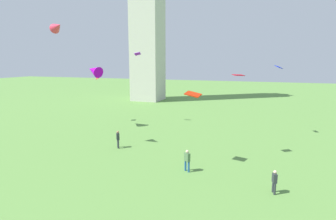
{
  "coord_description": "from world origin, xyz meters",
  "views": [
    {
      "loc": [
        8.94,
        -2.74,
        8.72
      ],
      "look_at": [
        0.38,
        21.3,
        4.14
      ],
      "focal_mm": 29.24,
      "sensor_mm": 36.0,
      "label": 1
    }
  ],
  "objects": [
    {
      "name": "kite_flying_6",
      "position": [
        -13.34,
        30.33,
        6.41
      ],
      "size": [
        0.84,
        0.84,
        0.52
      ],
      "rotation": [
        0.0,
        0.0,
        5.24
      ],
      "color": "#C9462C"
    },
    {
      "name": "kite_flying_2",
      "position": [
        6.66,
        22.18,
        7.49
      ],
      "size": [
        1.17,
        1.11,
        0.14
      ],
      "rotation": [
        0.0,
        0.0,
        0.64
      ],
      "color": "#B30E1F"
    },
    {
      "name": "person_0",
      "position": [
        9.89,
        15.65,
        0.92
      ],
      "size": [
        0.35,
        0.49,
        1.62
      ],
      "rotation": [
        0.0,
        0.0,
        4.99
      ],
      "color": "#2D3338",
      "rests_on": "ground_plane"
    },
    {
      "name": "kite_flying_4",
      "position": [
        -7.77,
        31.76,
        9.69
      ],
      "size": [
        0.83,
        0.59,
        0.53
      ],
      "rotation": [
        0.0,
        0.0,
        0.11
      ],
      "color": "purple"
    },
    {
      "name": "kite_flying_0",
      "position": [
        3.42,
        18.87,
        6.04
      ],
      "size": [
        1.39,
        1.04,
        0.47
      ],
      "rotation": [
        0.0,
        0.0,
        6.13
      ],
      "color": "#BB2407"
    },
    {
      "name": "kite_flying_3",
      "position": [
        -9.71,
        18.77,
        11.88
      ],
      "size": [
        1.75,
        1.5,
        1.2
      ],
      "rotation": [
        0.0,
        0.0,
        1.13
      ],
      "color": "#E5314E"
    },
    {
      "name": "person_3",
      "position": [
        3.43,
        17.28,
        1.01
      ],
      "size": [
        0.54,
        0.48,
        1.79
      ],
      "rotation": [
        0.0,
        0.0,
        2.56
      ],
      "color": "#235693",
      "rests_on": "ground_plane"
    },
    {
      "name": "person_2",
      "position": [
        -4.81,
        20.74,
        1.01
      ],
      "size": [
        0.49,
        0.53,
        1.78
      ],
      "rotation": [
        0.0,
        0.0,
        5.36
      ],
      "color": "#2D3338",
      "rests_on": "ground_plane"
    },
    {
      "name": "kite_flying_1",
      "position": [
        -11.95,
        27.49,
        7.51
      ],
      "size": [
        2.64,
        2.13,
        1.87
      ],
      "rotation": [
        0.0,
        0.0,
        4.37
      ],
      "color": "#A304C7"
    },
    {
      "name": "kite_flying_5",
      "position": [
        10.27,
        31.23,
        8.04
      ],
      "size": [
        0.95,
        1.1,
        0.43
      ],
      "rotation": [
        0.0,
        0.0,
        5.21
      ],
      "color": "#1020B4"
    }
  ]
}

